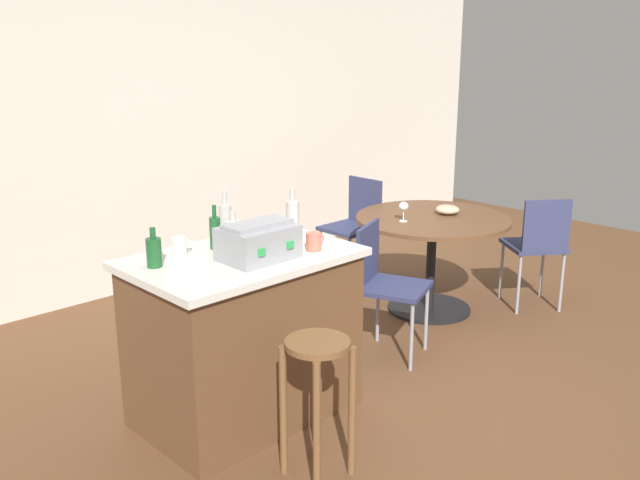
# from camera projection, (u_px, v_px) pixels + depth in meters

# --- Properties ---
(ground_plane) EXTENTS (8.80, 8.80, 0.00)m
(ground_plane) POSITION_uv_depth(u_px,v_px,m) (429.00, 382.00, 4.26)
(ground_plane) COLOR brown
(back_wall) EXTENTS (8.00, 0.10, 2.70)m
(back_wall) POSITION_uv_depth(u_px,v_px,m) (169.00, 121.00, 5.81)
(back_wall) COLOR beige
(back_wall) RESTS_ON ground_plane
(kitchen_island) EXTENTS (1.17, 0.77, 0.92)m
(kitchen_island) POSITION_uv_depth(u_px,v_px,m) (244.00, 336.00, 3.78)
(kitchen_island) COLOR brown
(kitchen_island) RESTS_ON ground_plane
(wooden_stool) EXTENTS (0.30, 0.30, 0.69)m
(wooden_stool) POSITION_uv_depth(u_px,v_px,m) (318.00, 382.00, 3.23)
(wooden_stool) COLOR brown
(wooden_stool) RESTS_ON ground_plane
(dining_table) EXTENTS (1.14, 1.14, 0.74)m
(dining_table) POSITION_uv_depth(u_px,v_px,m) (432.00, 239.00, 5.25)
(dining_table) COLOR black
(dining_table) RESTS_ON ground_plane
(folding_chair_near) EXTENTS (0.52, 0.52, 0.87)m
(folding_chair_near) POSITION_uv_depth(u_px,v_px,m) (385.00, 279.00, 4.51)
(folding_chair_near) COLOR navy
(folding_chair_near) RESTS_ON ground_plane
(folding_chair_far) EXTENTS (0.56, 0.56, 0.88)m
(folding_chair_far) POSITION_uv_depth(u_px,v_px,m) (538.00, 242.00, 5.30)
(folding_chair_far) COLOR navy
(folding_chair_far) RESTS_ON ground_plane
(folding_chair_left) EXTENTS (0.40, 0.40, 0.88)m
(folding_chair_left) POSITION_uv_depth(u_px,v_px,m) (355.00, 222.00, 5.90)
(folding_chair_left) COLOR navy
(folding_chair_left) RESTS_ON ground_plane
(toolbox) EXTENTS (0.37, 0.28, 0.19)m
(toolbox) POSITION_uv_depth(u_px,v_px,m) (258.00, 241.00, 3.56)
(toolbox) COLOR gray
(toolbox) RESTS_ON kitchen_island
(bottle_0) EXTENTS (0.06, 0.06, 0.24)m
(bottle_0) POSITION_uv_depth(u_px,v_px,m) (215.00, 232.00, 3.74)
(bottle_0) COLOR #194C23
(bottle_0) RESTS_ON kitchen_island
(bottle_1) EXTENTS (0.08, 0.08, 0.20)m
(bottle_1) POSITION_uv_depth(u_px,v_px,m) (154.00, 252.00, 3.44)
(bottle_1) COLOR #194C23
(bottle_1) RESTS_ON kitchen_island
(bottle_2) EXTENTS (0.08, 0.08, 0.19)m
(bottle_2) POSITION_uv_depth(u_px,v_px,m) (233.00, 233.00, 3.78)
(bottle_2) COLOR #B7B2AD
(bottle_2) RESTS_ON kitchen_island
(bottle_3) EXTENTS (0.08, 0.08, 0.27)m
(bottle_3) POSITION_uv_depth(u_px,v_px,m) (293.00, 217.00, 4.02)
(bottle_3) COLOR #B7B2AD
(bottle_3) RESTS_ON kitchen_island
(bottle_4) EXTENTS (0.07, 0.07, 0.29)m
(bottle_4) POSITION_uv_depth(u_px,v_px,m) (225.00, 222.00, 3.85)
(bottle_4) COLOR #B7B2AD
(bottle_4) RESTS_ON kitchen_island
(cup_0) EXTENTS (0.11, 0.07, 0.10)m
(cup_0) POSITION_uv_depth(u_px,v_px,m) (180.00, 246.00, 3.64)
(cup_0) COLOR white
(cup_0) RESTS_ON kitchen_island
(cup_1) EXTENTS (0.12, 0.08, 0.11)m
(cup_1) POSITION_uv_depth(u_px,v_px,m) (258.00, 230.00, 3.92)
(cup_1) COLOR #383838
(cup_1) RESTS_ON kitchen_island
(cup_2) EXTENTS (0.12, 0.08, 0.10)m
(cup_2) POSITION_uv_depth(u_px,v_px,m) (314.00, 241.00, 3.72)
(cup_2) COLOR #DB6651
(cup_2) RESTS_ON kitchen_island
(wine_glass) EXTENTS (0.07, 0.07, 0.14)m
(wine_glass) POSITION_uv_depth(u_px,v_px,m) (404.00, 207.00, 5.05)
(wine_glass) COLOR silver
(wine_glass) RESTS_ON dining_table
(serving_bowl) EXTENTS (0.18, 0.18, 0.07)m
(serving_bowl) POSITION_uv_depth(u_px,v_px,m) (448.00, 209.00, 5.28)
(serving_bowl) COLOR tan
(serving_bowl) RESTS_ON dining_table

